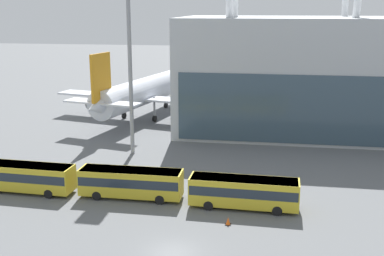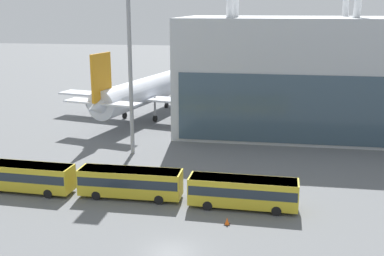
{
  "view_description": "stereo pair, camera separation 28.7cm",
  "coord_description": "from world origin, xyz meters",
  "px_view_note": "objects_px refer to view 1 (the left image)",
  "views": [
    {
      "loc": [
        7.5,
        -36.31,
        20.38
      ],
      "look_at": [
        -2.76,
        27.53,
        4.0
      ],
      "focal_mm": 45.0,
      "sensor_mm": 36.0,
      "label": 1
    },
    {
      "loc": [
        7.78,
        -36.27,
        20.38
      ],
      "look_at": [
        -2.76,
        27.53,
        4.0
      ],
      "focal_mm": 45.0,
      "sensor_mm": 36.0,
      "label": 2
    }
  ],
  "objects_px": {
    "shuttle_bus_1": "(131,181)",
    "shuttle_bus_2": "(244,191)",
    "airliner_at_gate_near": "(141,93)",
    "traffic_cone_0": "(228,221)",
    "shuttle_bus_0": "(25,176)",
    "floodlight_mast": "(129,35)"
  },
  "relations": [
    {
      "from": "airliner_at_gate_near",
      "to": "shuttle_bus_2",
      "type": "bearing_deg",
      "value": -138.06
    },
    {
      "from": "shuttle_bus_2",
      "to": "shuttle_bus_0",
      "type": "bearing_deg",
      "value": -179.85
    },
    {
      "from": "traffic_cone_0",
      "to": "shuttle_bus_1",
      "type": "bearing_deg",
      "value": 155.35
    },
    {
      "from": "shuttle_bus_2",
      "to": "traffic_cone_0",
      "type": "distance_m",
      "value": 4.69
    },
    {
      "from": "shuttle_bus_0",
      "to": "shuttle_bus_1",
      "type": "bearing_deg",
      "value": 3.43
    },
    {
      "from": "shuttle_bus_2",
      "to": "airliner_at_gate_near",
      "type": "bearing_deg",
      "value": 120.71
    },
    {
      "from": "airliner_at_gate_near",
      "to": "shuttle_bus_2",
      "type": "xyz_separation_m",
      "value": [
        21.09,
        -37.96,
        -3.07
      ]
    },
    {
      "from": "floodlight_mast",
      "to": "traffic_cone_0",
      "type": "xyz_separation_m",
      "value": [
        15.48,
        -21.07,
        -16.23
      ]
    },
    {
      "from": "shuttle_bus_1",
      "to": "shuttle_bus_2",
      "type": "relative_size",
      "value": 0.99
    },
    {
      "from": "shuttle_bus_0",
      "to": "shuttle_bus_1",
      "type": "height_order",
      "value": "same"
    },
    {
      "from": "shuttle_bus_1",
      "to": "floodlight_mast",
      "type": "relative_size",
      "value": 0.45
    },
    {
      "from": "shuttle_bus_0",
      "to": "traffic_cone_0",
      "type": "relative_size",
      "value": 14.75
    },
    {
      "from": "airliner_at_gate_near",
      "to": "traffic_cone_0",
      "type": "height_order",
      "value": "airliner_at_gate_near"
    },
    {
      "from": "shuttle_bus_1",
      "to": "shuttle_bus_2",
      "type": "xyz_separation_m",
      "value": [
        12.3,
        -0.82,
        0.0
      ]
    },
    {
      "from": "airliner_at_gate_near",
      "to": "traffic_cone_0",
      "type": "xyz_separation_m",
      "value": [
        19.86,
        -42.22,
        -4.59
      ]
    },
    {
      "from": "airliner_at_gate_near",
      "to": "floodlight_mast",
      "type": "distance_m",
      "value": 24.55
    },
    {
      "from": "shuttle_bus_2",
      "to": "traffic_cone_0",
      "type": "height_order",
      "value": "shuttle_bus_2"
    },
    {
      "from": "floodlight_mast",
      "to": "shuttle_bus_1",
      "type": "bearing_deg",
      "value": -74.58
    },
    {
      "from": "traffic_cone_0",
      "to": "floodlight_mast",
      "type": "bearing_deg",
      "value": 126.32
    },
    {
      "from": "shuttle_bus_0",
      "to": "floodlight_mast",
      "type": "relative_size",
      "value": 0.46
    },
    {
      "from": "shuttle_bus_0",
      "to": "traffic_cone_0",
      "type": "height_order",
      "value": "shuttle_bus_0"
    },
    {
      "from": "floodlight_mast",
      "to": "traffic_cone_0",
      "type": "bearing_deg",
      "value": -53.68
    }
  ]
}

